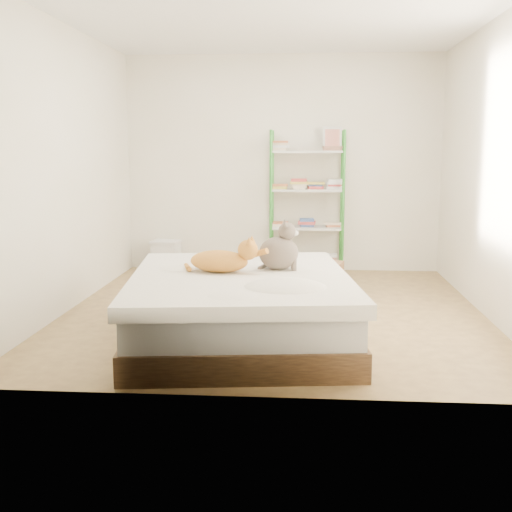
# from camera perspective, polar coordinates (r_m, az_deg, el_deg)

# --- Properties ---
(room) EXTENTS (3.81, 4.21, 2.61)m
(room) POSITION_cam_1_polar(r_m,az_deg,el_deg) (5.78, 1.65, 7.71)
(room) COLOR tan
(room) RESTS_ON ground
(bed) EXTENTS (1.89, 2.25, 0.53)m
(bed) POSITION_cam_1_polar(r_m,az_deg,el_deg) (5.00, -1.41, -4.58)
(bed) COLOR brown
(bed) RESTS_ON ground
(orange_cat) EXTENTS (0.58, 0.37, 0.22)m
(orange_cat) POSITION_cam_1_polar(r_m,az_deg,el_deg) (5.01, -3.30, -0.21)
(orange_cat) COLOR orange
(orange_cat) RESTS_ON bed
(grey_cat) EXTENTS (0.36, 0.31, 0.38)m
(grey_cat) POSITION_cam_1_polar(r_m,az_deg,el_deg) (5.10, 2.03, 0.91)
(grey_cat) COLOR gray
(grey_cat) RESTS_ON bed
(shelf_unit) EXTENTS (0.88, 0.36, 1.74)m
(shelf_unit) POSITION_cam_1_polar(r_m,az_deg,el_deg) (7.67, 4.58, 4.64)
(shelf_unit) COLOR #338D33
(shelf_unit) RESTS_ON ground
(cardboard_box) EXTENTS (0.52, 0.52, 0.36)m
(cardboard_box) POSITION_cam_1_polar(r_m,az_deg,el_deg) (6.73, 5.67, -1.86)
(cardboard_box) COLOR olive
(cardboard_box) RESTS_ON ground
(white_bin) EXTENTS (0.37, 0.34, 0.38)m
(white_bin) POSITION_cam_1_polar(r_m,az_deg,el_deg) (7.90, -7.98, 0.03)
(white_bin) COLOR white
(white_bin) RESTS_ON ground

